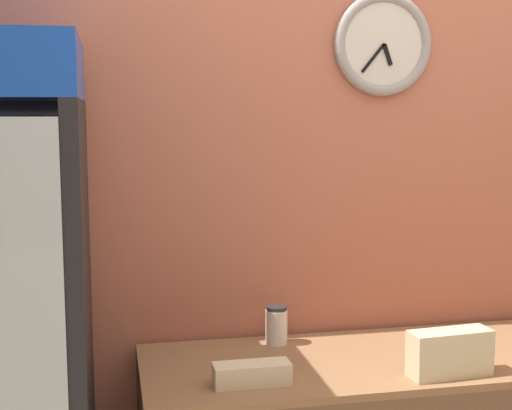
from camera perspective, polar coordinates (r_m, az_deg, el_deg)
The scene contains 5 objects.
wall_back at distance 2.84m, azimuth 8.25°, elevation -0.19°, with size 5.20×0.10×2.70m.
sandwich_stack_bottom at distance 2.48m, azimuth 15.21°, elevation -12.19°, with size 0.28×0.12×0.08m.
sandwich_stack_middle at distance 2.45m, azimuth 15.28°, elevation -10.51°, with size 0.28×0.12×0.08m.
sandwich_flat_left at distance 2.32m, azimuth -0.34°, elevation -13.35°, with size 0.25×0.09×0.07m.
condiment_jar at distance 2.69m, azimuth 1.65°, elevation -9.58°, with size 0.08×0.08×0.14m.
Camera 1 is at (-0.96, -1.43, 1.73)m, focal length 50.00 mm.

